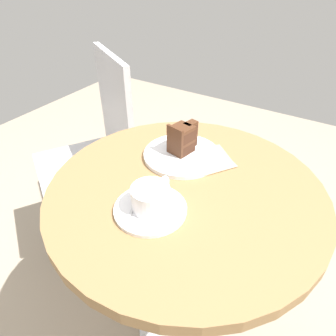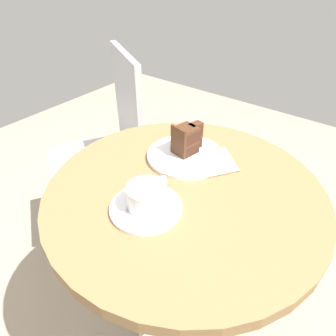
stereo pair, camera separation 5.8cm
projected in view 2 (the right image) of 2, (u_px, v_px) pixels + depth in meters
name	position (u px, v px, depth m)	size (l,w,h in m)	color
ground_plane	(179.00, 331.00, 1.21)	(4.40, 4.40, 0.01)	gray
cafe_table	(183.00, 223.00, 0.84)	(0.71, 0.71, 0.75)	olive
saucer	(146.00, 208.00, 0.70)	(0.17, 0.17, 0.01)	white
coffee_cup	(147.00, 196.00, 0.68)	(0.12, 0.09, 0.06)	white
teaspoon	(133.00, 197.00, 0.72)	(0.09, 0.04, 0.00)	silver
cake_plate	(186.00, 156.00, 0.87)	(0.22, 0.22, 0.01)	white
cake_slice	(187.00, 139.00, 0.85)	(0.10, 0.07, 0.09)	#422619
fork	(197.00, 162.00, 0.83)	(0.14, 0.05, 0.00)	silver
napkin	(213.00, 162.00, 0.85)	(0.17, 0.17, 0.00)	tan
cafe_chair	(112.00, 142.00, 1.33)	(0.52, 0.52, 0.93)	#BCBCC1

